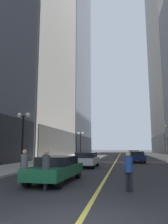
% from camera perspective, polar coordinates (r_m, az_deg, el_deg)
% --- Properties ---
extents(ground_plane, '(200.00, 200.00, 0.00)m').
position_cam_1_polar(ground_plane, '(40.09, 8.96, -11.72)').
color(ground_plane, '#2D2D30').
extents(sidewalk_left, '(4.50, 78.00, 0.15)m').
position_cam_1_polar(sidewalk_left, '(41.16, -2.84, -11.65)').
color(sidewalk_left, '#ADA8A0').
rests_on(sidewalk_left, ground).
extents(sidewalk_right, '(4.50, 78.00, 0.15)m').
position_cam_1_polar(sidewalk_right, '(40.70, 20.87, -11.09)').
color(sidewalk_right, '#ADA8A0').
rests_on(sidewalk_right, ground).
extents(lane_centre_stripe, '(0.16, 70.00, 0.01)m').
position_cam_1_polar(lane_centre_stripe, '(40.09, 8.96, -11.71)').
color(lane_centre_stripe, '#E5D64C').
rests_on(lane_centre_stripe, ground).
extents(building_left_far, '(13.76, 26.00, 84.75)m').
position_cam_1_polar(building_left_far, '(78.79, -5.00, 21.71)').
color(building_left_far, slate).
rests_on(building_left_far, ground).
extents(car_green, '(1.97, 4.83, 1.32)m').
position_cam_1_polar(car_green, '(11.90, -7.21, -14.43)').
color(car_green, '#196038').
rests_on(car_green, ground).
extents(car_white, '(1.98, 4.06, 1.32)m').
position_cam_1_polar(car_white, '(20.19, 0.57, -12.34)').
color(car_white, silver).
rests_on(car_white, ground).
extents(car_navy, '(1.99, 4.49, 1.32)m').
position_cam_1_polar(car_navy, '(27.39, 13.53, -11.27)').
color(car_navy, '#141E4C').
rests_on(car_navy, ground).
extents(car_maroon, '(1.96, 4.83, 1.32)m').
position_cam_1_polar(car_maroon, '(36.22, 12.91, -10.74)').
color(car_maroon, maroon).
rests_on(car_maroon, ground).
extents(pedestrian_in_grey_suit, '(0.44, 0.44, 1.70)m').
position_cam_1_polar(pedestrian_in_grey_suit, '(11.03, -15.47, -13.17)').
color(pedestrian_in_grey_suit, black).
rests_on(pedestrian_in_grey_suit, ground).
extents(pedestrian_in_blue_hoodie, '(0.45, 0.45, 1.62)m').
position_cam_1_polar(pedestrian_in_blue_hoodie, '(9.53, 11.68, -14.30)').
color(pedestrian_in_blue_hoodie, black).
rests_on(pedestrian_in_blue_hoodie, ground).
extents(pedestrian_with_orange_bag, '(0.38, 0.38, 1.70)m').
position_cam_1_polar(pedestrian_with_orange_bag, '(9.82, -10.00, -13.90)').
color(pedestrian_with_orange_bag, black).
rests_on(pedestrian_with_orange_bag, ground).
extents(street_lamp_left_near, '(1.06, 0.36, 4.43)m').
position_cam_1_polar(street_lamp_left_near, '(17.12, -15.76, -4.05)').
color(street_lamp_left_near, black).
rests_on(street_lamp_left_near, ground).
extents(street_lamp_left_far, '(1.06, 0.36, 4.43)m').
position_cam_1_polar(street_lamp_left_far, '(38.47, -0.90, -7.09)').
color(street_lamp_left_far, black).
rests_on(street_lamp_left_far, ground).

